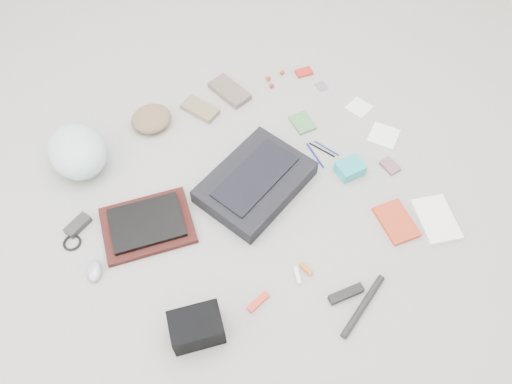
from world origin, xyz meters
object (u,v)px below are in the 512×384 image
book_red (396,222)px  accordion_wallet (350,168)px  bike_helmet (77,151)px  messenger_bag (255,182)px  laptop (147,223)px  camera_bag (197,327)px

book_red → accordion_wallet: size_ratio=1.68×
bike_helmet → book_red: bearing=-46.3°
messenger_bag → book_red: bearing=-67.7°
laptop → bike_helmet: 0.47m
laptop → camera_bag: size_ratio=1.58×
bike_helmet → book_red: (1.02, -0.98, -0.08)m
laptop → bike_helmet: size_ratio=0.97×
laptop → bike_helmet: bearing=117.6°
book_red → bike_helmet: bearing=145.7°
messenger_bag → laptop: 0.49m
bike_helmet → messenger_bag: bearing=-43.0°
accordion_wallet → bike_helmet: bearing=150.4°
messenger_bag → accordion_wallet: bearing=-39.7°
laptop → camera_bag: bearing=-79.9°
messenger_bag → bike_helmet: size_ratio=1.53×
messenger_bag → accordion_wallet: 0.43m
accordion_wallet → book_red: bearing=-84.5°
laptop → book_red: laptop is taller
bike_helmet → book_red: 1.42m
bike_helmet → accordion_wallet: (1.01, -0.67, -0.06)m
laptop → camera_bag: camera_bag is taller
laptop → accordion_wallet: bearing=0.0°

